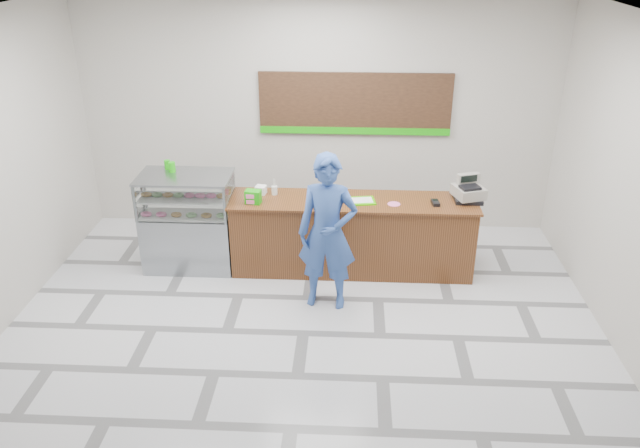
# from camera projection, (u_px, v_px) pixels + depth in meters

# --- Properties ---
(floor) EXTENTS (7.00, 7.00, 0.00)m
(floor) POSITION_uv_depth(u_px,v_px,m) (303.00, 333.00, 7.25)
(floor) COLOR silver
(floor) RESTS_ON ground
(back_wall) EXTENTS (7.00, 0.00, 7.00)m
(back_wall) POSITION_uv_depth(u_px,v_px,m) (317.00, 116.00, 9.20)
(back_wall) COLOR #BDB7AE
(back_wall) RESTS_ON floor
(ceiling) EXTENTS (7.00, 7.00, 0.00)m
(ceiling) POSITION_uv_depth(u_px,v_px,m) (299.00, 20.00, 5.74)
(ceiling) COLOR silver
(ceiling) RESTS_ON back_wall
(sales_counter) EXTENTS (3.26, 0.76, 1.03)m
(sales_counter) POSITION_uv_depth(u_px,v_px,m) (352.00, 235.00, 8.40)
(sales_counter) COLOR brown
(sales_counter) RESTS_ON floor
(display_case) EXTENTS (1.22, 0.72, 1.33)m
(display_case) POSITION_uv_depth(u_px,v_px,m) (189.00, 221.00, 8.43)
(display_case) COLOR gray
(display_case) RESTS_ON floor
(menu_board) EXTENTS (2.80, 0.06, 0.90)m
(menu_board) POSITION_uv_depth(u_px,v_px,m) (355.00, 105.00, 9.05)
(menu_board) COLOR black
(menu_board) RESTS_ON back_wall
(cash_register) EXTENTS (0.45, 0.46, 0.33)m
(cash_register) POSITION_uv_depth(u_px,v_px,m) (468.00, 191.00, 8.13)
(cash_register) COLOR black
(cash_register) RESTS_ON sales_counter
(card_terminal) EXTENTS (0.10, 0.18, 0.04)m
(card_terminal) POSITION_uv_depth(u_px,v_px,m) (435.00, 203.00, 8.04)
(card_terminal) COLOR black
(card_terminal) RESTS_ON sales_counter
(serving_tray) EXTENTS (0.41, 0.33, 0.02)m
(serving_tray) POSITION_uv_depth(u_px,v_px,m) (360.00, 201.00, 8.13)
(serving_tray) COLOR #45DB00
(serving_tray) RESTS_ON sales_counter
(napkin_box) EXTENTS (0.15, 0.15, 0.11)m
(napkin_box) POSITION_uv_depth(u_px,v_px,m) (261.00, 190.00, 8.35)
(napkin_box) COLOR white
(napkin_box) RESTS_ON sales_counter
(straw_cup) EXTENTS (0.08, 0.08, 0.12)m
(straw_cup) POSITION_uv_depth(u_px,v_px,m) (274.00, 190.00, 8.33)
(straw_cup) COLOR silver
(straw_cup) RESTS_ON sales_counter
(promo_box) EXTENTS (0.21, 0.16, 0.18)m
(promo_box) POSITION_uv_depth(u_px,v_px,m) (253.00, 197.00, 8.06)
(promo_box) COLOR #19B00B
(promo_box) RESTS_ON sales_counter
(donut_decal) EXTENTS (0.17, 0.17, 0.00)m
(donut_decal) POSITION_uv_depth(u_px,v_px,m) (394.00, 204.00, 8.06)
(donut_decal) COLOR pink
(donut_decal) RESTS_ON sales_counter
(green_cup_left) EXTENTS (0.08, 0.08, 0.12)m
(green_cup_left) POSITION_uv_depth(u_px,v_px,m) (167.00, 165.00, 8.35)
(green_cup_left) COLOR #19B00B
(green_cup_left) RESTS_ON display_case
(green_cup_right) EXTENTS (0.09, 0.09, 0.14)m
(green_cup_right) POSITION_uv_depth(u_px,v_px,m) (172.00, 167.00, 8.25)
(green_cup_right) COLOR #19B00B
(green_cup_right) RESTS_ON display_case
(customer) EXTENTS (0.76, 0.54, 1.96)m
(customer) POSITION_uv_depth(u_px,v_px,m) (328.00, 233.00, 7.43)
(customer) COLOR #3154A2
(customer) RESTS_ON floor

